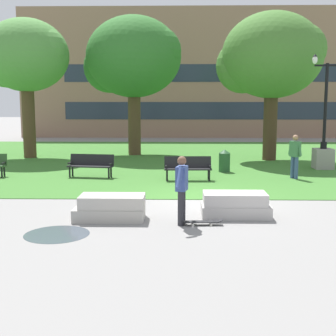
# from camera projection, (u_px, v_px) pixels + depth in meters

# --- Properties ---
(ground_plane) EXTENTS (140.00, 140.00, 0.00)m
(ground_plane) POSITION_uv_depth(u_px,v_px,m) (202.00, 200.00, 14.45)
(ground_plane) COLOR gray
(grass_lawn) EXTENTS (40.00, 20.00, 0.02)m
(grass_lawn) POSITION_uv_depth(u_px,v_px,m) (192.00, 159.00, 24.35)
(grass_lawn) COLOR #3D752D
(grass_lawn) RESTS_ON ground
(concrete_block_center) EXTENTS (1.81, 0.90, 0.64)m
(concrete_block_center) POSITION_uv_depth(u_px,v_px,m) (111.00, 208.00, 12.05)
(concrete_block_center) COLOR #B2ADA3
(concrete_block_center) RESTS_ON ground
(concrete_block_left) EXTENTS (1.80, 0.90, 0.64)m
(concrete_block_left) POSITION_uv_depth(u_px,v_px,m) (235.00, 205.00, 12.38)
(concrete_block_left) COLOR #BCB7B2
(concrete_block_left) RESTS_ON ground
(person_skateboarder) EXTENTS (0.32, 1.27, 1.71)m
(person_skateboarder) POSITION_uv_depth(u_px,v_px,m) (182.00, 186.00, 11.48)
(person_skateboarder) COLOR #28282D
(person_skateboarder) RESTS_ON ground
(skateboard) EXTENTS (1.03, 0.28, 0.14)m
(skateboard) POSITION_uv_depth(u_px,v_px,m) (202.00, 222.00, 11.54)
(skateboard) COLOR black
(skateboard) RESTS_ON ground
(puddle) EXTENTS (1.50, 1.50, 0.01)m
(puddle) POSITION_uv_depth(u_px,v_px,m) (57.00, 234.00, 10.76)
(puddle) COLOR #47515B
(puddle) RESTS_ON ground
(park_bench_near_left) EXTENTS (1.86, 0.77, 0.90)m
(park_bench_near_left) POSITION_uv_depth(u_px,v_px,m) (91.00, 164.00, 18.58)
(park_bench_near_left) COLOR black
(park_bench_near_left) RESTS_ON grass_lawn
(park_bench_far_left) EXTENTS (1.82, 0.59, 0.90)m
(park_bench_far_left) POSITION_uv_depth(u_px,v_px,m) (188.00, 167.00, 17.87)
(park_bench_far_left) COLOR black
(park_bench_far_left) RESTS_ON grass_lawn
(lamp_post_left) EXTENTS (1.32, 0.80, 5.03)m
(lamp_post_left) POSITION_uv_depth(u_px,v_px,m) (324.00, 146.00, 20.76)
(lamp_post_left) COLOR gray
(lamp_post_left) RESTS_ON grass_lawn
(tree_near_left) EXTENTS (4.65, 4.43, 7.24)m
(tree_near_left) POSITION_uv_depth(u_px,v_px,m) (25.00, 57.00, 24.30)
(tree_near_left) COLOR #4C3823
(tree_near_left) RESTS_ON grass_lawn
(tree_far_left) EXTENTS (5.27, 5.02, 7.38)m
(tree_far_left) POSITION_uv_depth(u_px,v_px,m) (271.00, 57.00, 23.27)
(tree_far_left) COLOR #42301E
(tree_far_left) RESTS_ON grass_lawn
(tree_near_right) EXTENTS (5.47, 5.21, 7.60)m
(tree_near_right) POSITION_uv_depth(u_px,v_px,m) (133.00, 58.00, 25.59)
(tree_near_right) COLOR #4C3823
(tree_near_right) RESTS_ON grass_lawn
(trash_bin) EXTENTS (0.49, 0.49, 0.96)m
(trash_bin) POSITION_uv_depth(u_px,v_px,m) (224.00, 161.00, 19.93)
(trash_bin) COLOR #234C28
(trash_bin) RESTS_ON grass_lawn
(person_bystander_near_lawn) EXTENTS (0.46, 0.56, 1.71)m
(person_bystander_near_lawn) POSITION_uv_depth(u_px,v_px,m) (295.00, 154.00, 18.17)
(person_bystander_near_lawn) COLOR #384C7A
(person_bystander_near_lawn) RESTS_ON grass_lawn
(building_facade_distant) EXTENTS (29.74, 1.03, 10.42)m
(building_facade_distant) POSITION_uv_depth(u_px,v_px,m) (202.00, 73.00, 37.91)
(building_facade_distant) COLOR #8E6B56
(building_facade_distant) RESTS_ON ground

